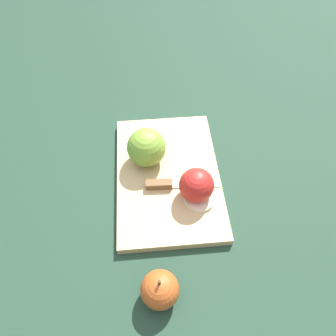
% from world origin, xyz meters
% --- Properties ---
extents(ground_plane, '(4.00, 4.00, 0.00)m').
position_xyz_m(ground_plane, '(0.00, 0.00, 0.00)').
color(ground_plane, '#1E3828').
extents(cutting_board, '(0.36, 0.26, 0.02)m').
position_xyz_m(cutting_board, '(0.00, 0.00, 0.01)').
color(cutting_board, tan).
rests_on(cutting_board, ground_plane).
extents(apple_half_left, '(0.09, 0.09, 0.09)m').
position_xyz_m(apple_half_left, '(-0.05, -0.04, 0.06)').
color(apple_half_left, olive).
rests_on(apple_half_left, cutting_board).
extents(apple_half_right, '(0.07, 0.07, 0.07)m').
position_xyz_m(apple_half_right, '(0.07, 0.05, 0.06)').
color(apple_half_right, red).
rests_on(apple_half_right, cutting_board).
extents(knife, '(0.04, 0.16, 0.02)m').
position_xyz_m(knife, '(0.03, -0.01, 0.03)').
color(knife, silver).
rests_on(knife, cutting_board).
extents(apple_slice, '(0.07, 0.07, 0.01)m').
position_xyz_m(apple_slice, '(0.08, 0.05, 0.02)').
color(apple_slice, beige).
rests_on(apple_slice, cutting_board).
extents(apple_whole, '(0.07, 0.07, 0.08)m').
position_xyz_m(apple_whole, '(0.25, -0.06, 0.03)').
color(apple_whole, '#AD4C1E').
rests_on(apple_whole, ground_plane).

